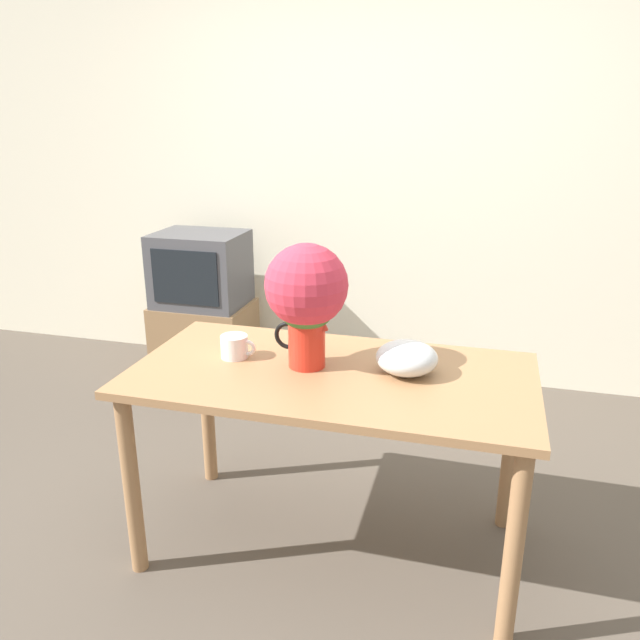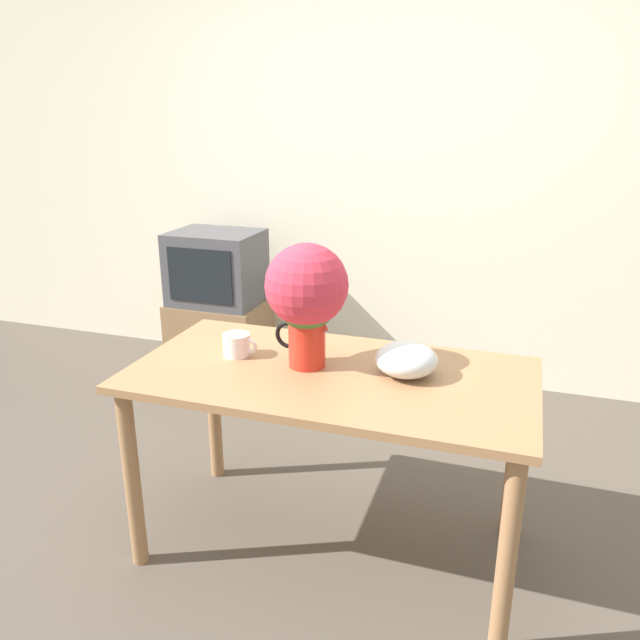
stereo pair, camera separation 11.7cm
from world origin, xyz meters
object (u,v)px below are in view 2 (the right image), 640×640
flower_vase (307,294)px  coffee_mug (237,345)px  white_bowl (406,360)px  tv_set (216,268)px

flower_vase → coffee_mug: size_ratio=3.33×
white_bowl → tv_set: size_ratio=0.41×
flower_vase → tv_set: size_ratio=0.85×
flower_vase → white_bowl: bearing=4.7°
coffee_mug → white_bowl: (0.65, 0.02, 0.02)m
white_bowl → tv_set: (-1.45, 1.35, -0.10)m
coffee_mug → tv_set: bearing=120.5°
flower_vase → white_bowl: size_ratio=2.07×
flower_vase → tv_set: flower_vase is taller
coffee_mug → tv_set: (-0.81, 1.37, -0.08)m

